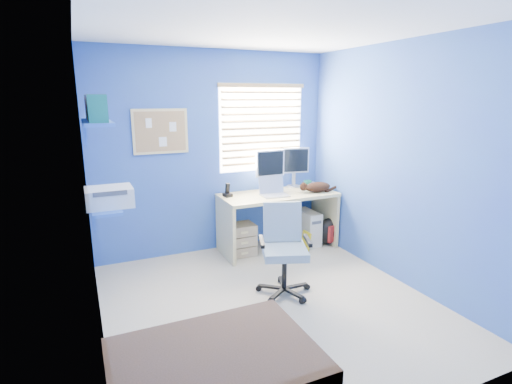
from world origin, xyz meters
name	(u,v)px	position (x,y,z in m)	size (l,w,h in m)	color
floor	(269,303)	(0.00, 0.00, 0.00)	(3.00, 3.20, 0.00)	#BFB397
ceiling	(272,27)	(0.00, 0.00, 2.50)	(3.00, 3.20, 0.00)	white
wall_back	(214,154)	(0.00, 1.60, 1.25)	(3.00, 0.01, 2.50)	#3868B2
wall_front	(402,229)	(0.00, -1.60, 1.25)	(3.00, 0.01, 2.50)	#3868B2
wall_left	(89,193)	(-1.50, 0.00, 1.25)	(0.01, 3.20, 2.50)	#3868B2
wall_right	(399,165)	(1.50, 0.00, 1.25)	(0.01, 3.20, 2.50)	#3868B2
desk	(278,221)	(0.73, 1.26, 0.37)	(1.48, 0.65, 0.74)	#DCC57F
laptop	(275,187)	(0.64, 1.16, 0.85)	(0.33, 0.26, 0.22)	silver
monitor_left	(270,171)	(0.69, 1.43, 1.01)	(0.40, 0.12, 0.54)	silver
monitor_right	(294,167)	(1.10, 1.51, 1.01)	(0.40, 0.12, 0.54)	silver
phone	(228,190)	(0.09, 1.38, 0.82)	(0.09, 0.11, 0.17)	black
mug	(308,184)	(1.25, 1.39, 0.79)	(0.10, 0.09, 0.10)	#136B55
cd_spindle	(311,185)	(1.30, 1.39, 0.78)	(0.13, 0.13, 0.07)	silver
cat	(318,187)	(1.24, 1.13, 0.80)	(0.36, 0.19, 0.13)	black
tower_pc	(307,227)	(1.19, 1.26, 0.23)	(0.19, 0.44, 0.45)	beige
drawer_boxes	(240,239)	(0.21, 1.25, 0.20)	(0.35, 0.28, 0.41)	tan
yellow_book	(306,241)	(1.05, 1.06, 0.12)	(0.03, 0.17, 0.24)	yellow
backpack	(329,231)	(1.42, 1.10, 0.18)	(0.31, 0.24, 0.36)	black
office_chair	(284,261)	(0.24, 0.16, 0.34)	(0.67, 0.67, 0.90)	black
window_blinds	(262,128)	(0.65, 1.57, 1.55)	(1.15, 0.05, 1.10)	white
corkboard	(160,131)	(-0.65, 1.58, 1.55)	(0.64, 0.02, 0.52)	#DCC57F
wall_shelves	(102,154)	(-1.35, 0.75, 1.43)	(0.42, 0.90, 1.05)	blue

